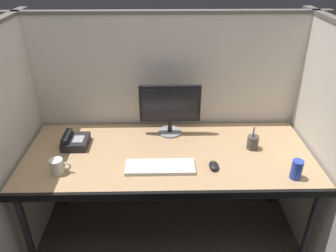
{
  "coord_description": "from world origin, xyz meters",
  "views": [
    {
      "loc": [
        -0.04,
        -1.47,
        1.96
      ],
      "look_at": [
        0.0,
        0.35,
        0.92
      ],
      "focal_mm": 34.44,
      "sensor_mm": 36.0,
      "label": 1
    }
  ],
  "objects": [
    {
      "name": "cubicle_partition_rear",
      "position": [
        0.0,
        0.74,
        0.79
      ],
      "size": [
        2.21,
        0.06,
        1.57
      ],
      "color": "beige",
      "rests_on": "ground"
    },
    {
      "name": "cubicle_partition_left",
      "position": [
        -0.99,
        0.2,
        0.79
      ],
      "size": [
        0.06,
        1.41,
        1.57
      ],
      "color": "beige",
      "rests_on": "ground"
    },
    {
      "name": "cubicle_partition_right",
      "position": [
        0.99,
        0.2,
        0.79
      ],
      "size": [
        0.06,
        1.41,
        1.57
      ],
      "color": "beige",
      "rests_on": "ground"
    },
    {
      "name": "desk",
      "position": [
        0.0,
        0.29,
        0.69
      ],
      "size": [
        1.9,
        0.8,
        0.74
      ],
      "color": "tan",
      "rests_on": "ground"
    },
    {
      "name": "monitor_center",
      "position": [
        0.02,
        0.57,
        0.96
      ],
      "size": [
        0.43,
        0.17,
        0.37
      ],
      "color": "gray",
      "rests_on": "desk"
    },
    {
      "name": "keyboard_main",
      "position": [
        -0.05,
        0.14,
        0.75
      ],
      "size": [
        0.43,
        0.15,
        0.02
      ],
      "primitive_type": "cube",
      "color": "silver",
      "rests_on": "desk"
    },
    {
      "name": "computer_mouse",
      "position": [
        0.28,
        0.13,
        0.76
      ],
      "size": [
        0.06,
        0.1,
        0.04
      ],
      "color": "black",
      "rests_on": "desk"
    },
    {
      "name": "coffee_mug",
      "position": [
        -0.67,
        0.11,
        0.79
      ],
      "size": [
        0.13,
        0.08,
        0.09
      ],
      "color": "silver",
      "rests_on": "desk"
    },
    {
      "name": "desk_phone",
      "position": [
        -0.64,
        0.41,
        0.77
      ],
      "size": [
        0.17,
        0.19,
        0.09
      ],
      "color": "black",
      "rests_on": "desk"
    },
    {
      "name": "pen_cup",
      "position": [
        0.57,
        0.35,
        0.79
      ],
      "size": [
        0.08,
        0.08,
        0.17
      ],
      "color": "#4C4742",
      "rests_on": "desk"
    },
    {
      "name": "soda_can",
      "position": [
        0.75,
        0.03,
        0.8
      ],
      "size": [
        0.07,
        0.07,
        0.12
      ],
      "primitive_type": "cylinder",
      "color": "#263FB2",
      "rests_on": "desk"
    }
  ]
}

